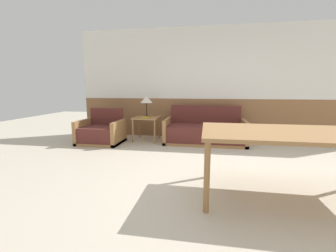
% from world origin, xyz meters
% --- Properties ---
extents(ground_plane, '(16.00, 16.00, 0.00)m').
position_xyz_m(ground_plane, '(0.00, 0.00, 0.00)').
color(ground_plane, beige).
extents(wall_back, '(7.20, 0.06, 2.70)m').
position_xyz_m(wall_back, '(0.00, 2.63, 1.35)').
color(wall_back, '#8E603D').
rests_on(wall_back, ground_plane).
extents(couch, '(1.81, 0.85, 0.83)m').
position_xyz_m(couch, '(-0.39, 2.04, 0.25)').
color(couch, '#9E7042').
rests_on(couch, ground_plane).
extents(armchair, '(0.94, 0.77, 0.77)m').
position_xyz_m(armchair, '(-2.72, 1.64, 0.24)').
color(armchair, '#9E7042').
rests_on(armchair, ground_plane).
extents(side_table, '(0.58, 0.58, 0.56)m').
position_xyz_m(side_table, '(-1.76, 2.04, 0.48)').
color(side_table, '#9E7042').
rests_on(side_table, ground_plane).
extents(table_lamp, '(0.29, 0.29, 0.49)m').
position_xyz_m(table_lamp, '(-1.78, 2.14, 0.96)').
color(table_lamp, black).
rests_on(table_lamp, side_table).
extents(book_stack, '(0.16, 0.12, 0.03)m').
position_xyz_m(book_stack, '(-1.74, 1.94, 0.58)').
color(book_stack, gold).
rests_on(book_stack, side_table).
extents(dining_table, '(1.97, 1.02, 0.77)m').
position_xyz_m(dining_table, '(0.58, -0.48, 0.71)').
color(dining_table, '#9E7042').
rests_on(dining_table, ground_plane).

